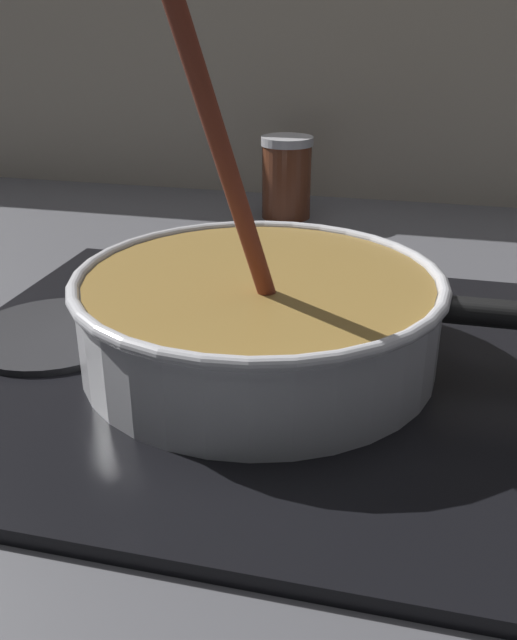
{
  "coord_description": "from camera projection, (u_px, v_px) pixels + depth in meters",
  "views": [
    {
      "loc": [
        0.11,
        -0.34,
        0.29
      ],
      "look_at": [
        -0.01,
        0.17,
        0.05
      ],
      "focal_mm": 38.51,
      "sensor_mm": 36.0,
      "label": 1
    }
  ],
  "objects": [
    {
      "name": "spare_burner",
      "position": [
        54.0,
        333.0,
        0.63
      ],
      "size": [
        0.16,
        0.16,
        0.01
      ],
      "primitive_type": "cylinder",
      "color": "#262628",
      "rests_on": "hob_plate"
    },
    {
      "name": "condiment_jar",
      "position": [
        287.0,
        177.0,
        1.01
      ],
      "size": [
        0.08,
        0.08,
        0.12
      ],
      "color": "brown",
      "rests_on": "ground"
    },
    {
      "name": "ground",
      "position": [
        211.0,
        518.0,
        0.45
      ],
      "size": [
        2.4,
        1.6,
        0.04
      ],
      "primitive_type": "cube",
      "color": "#4C4C51"
    },
    {
      "name": "hob_plate",
      "position": [
        258.0,
        365.0,
        0.59
      ],
      "size": [
        0.56,
        0.48,
        0.01
      ],
      "primitive_type": "cube",
      "color": "black",
      "rests_on": "ground"
    },
    {
      "name": "backsplash_wall",
      "position": [
        361.0,
        16.0,
        1.03
      ],
      "size": [
        2.4,
        0.02,
        0.55
      ],
      "primitive_type": "cube",
      "color": "#B2A893",
      "rests_on": "ground"
    },
    {
      "name": "cooking_pan",
      "position": [
        260.0,
        314.0,
        0.57
      ],
      "size": [
        0.45,
        0.31,
        0.3
      ],
      "color": "silver",
      "rests_on": "hob_plate"
    },
    {
      "name": "burner_ring",
      "position": [
        258.0,
        355.0,
        0.59
      ],
      "size": [
        0.19,
        0.19,
        0.01
      ],
      "primitive_type": "torus",
      "color": "#592D0C",
      "rests_on": "hob_plate"
    }
  ]
}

